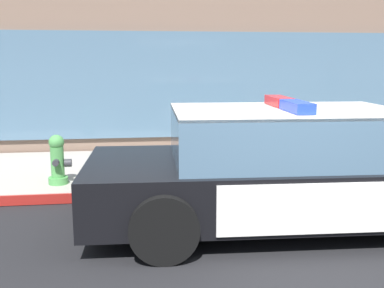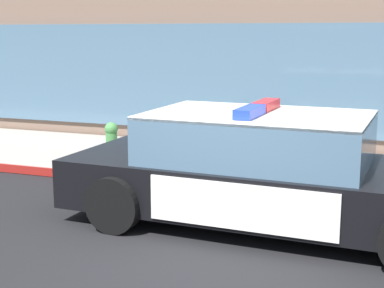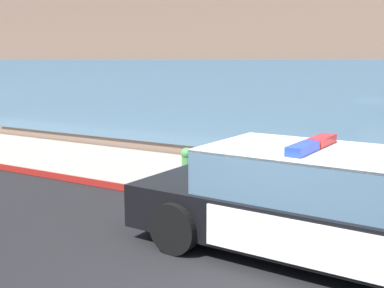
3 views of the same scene
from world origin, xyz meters
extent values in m
plane|color=black|center=(0.00, 0.00, 0.00)|extent=(48.00, 48.00, 0.00)
cube|color=#A39E93|center=(0.00, 3.88, 0.07)|extent=(48.00, 2.99, 0.15)
cube|color=maroon|center=(0.00, 2.37, 0.08)|extent=(28.80, 0.04, 0.14)
cube|color=#7A6051|center=(-0.46, 10.39, 3.62)|extent=(25.51, 9.92, 7.24)
cube|color=slate|center=(-3.52, 5.39, 1.45)|extent=(15.30, 0.08, 2.10)
cube|color=black|center=(0.47, 1.24, 0.50)|extent=(5.09, 2.13, 0.60)
cube|color=silver|center=(-1.28, 1.31, 0.67)|extent=(1.48, 1.94, 0.05)
cube|color=silver|center=(0.41, 2.22, 0.50)|extent=(2.10, 0.12, 0.51)
cube|color=silver|center=(0.33, 0.27, 0.50)|extent=(2.10, 0.12, 0.51)
cube|color=yellow|center=(0.41, 2.23, 0.50)|extent=(0.22, 0.02, 0.26)
cube|color=slate|center=(0.27, 1.25, 1.07)|extent=(2.68, 1.84, 0.60)
cube|color=silver|center=(0.27, 1.25, 1.36)|extent=(2.68, 1.84, 0.04)
cube|color=red|center=(0.28, 1.59, 1.44)|extent=(0.23, 0.66, 0.11)
cube|color=blue|center=(0.25, 0.90, 1.44)|extent=(0.23, 0.66, 0.11)
cylinder|color=black|center=(-1.14, 2.27, 0.34)|extent=(0.69, 0.25, 0.68)
cylinder|color=black|center=(-1.22, 0.35, 0.34)|extent=(0.69, 0.25, 0.68)
cylinder|color=#4C994C|center=(-2.59, 2.89, 0.20)|extent=(0.28, 0.28, 0.10)
cylinder|color=#4C994C|center=(-2.59, 2.89, 0.47)|extent=(0.19, 0.19, 0.45)
sphere|color=#4C994C|center=(-2.59, 2.89, 0.77)|extent=(0.22, 0.22, 0.22)
cylinder|color=#333338|center=(-2.59, 2.89, 0.84)|extent=(0.06, 0.06, 0.05)
cylinder|color=#333338|center=(-2.59, 2.74, 0.50)|extent=(0.09, 0.10, 0.09)
cylinder|color=#333338|center=(-2.59, 3.03, 0.50)|extent=(0.09, 0.10, 0.09)
cylinder|color=#333338|center=(-2.44, 2.89, 0.46)|extent=(0.10, 0.12, 0.12)
camera|label=1|loc=(-1.50, -3.78, 1.92)|focal=42.64mm
camera|label=2|loc=(1.87, -5.42, 2.33)|focal=53.77mm
camera|label=3|loc=(2.03, -4.65, 2.48)|focal=45.14mm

